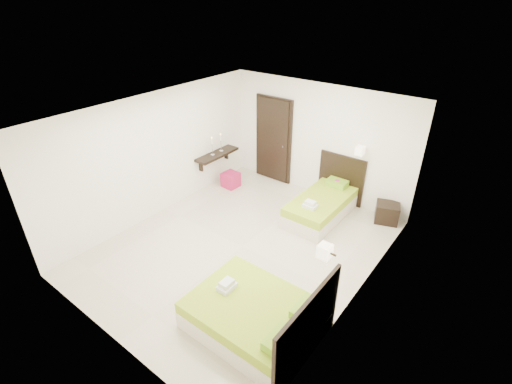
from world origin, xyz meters
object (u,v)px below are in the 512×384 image
Objects in this scene: bed_single at (323,204)px; ottoman at (231,180)px; bed_double at (258,317)px; nightstand at (387,213)px.

bed_single is 4.95× the size of ottoman.
bed_single reaches higher than ottoman.
bed_double reaches higher than ottoman.
bed_double is at bearing -44.12° from ottoman.
nightstand is (0.43, 3.92, -0.06)m from bed_double.
ottoman is (-3.63, -0.82, -0.02)m from nightstand.
bed_single is 1.34m from nightstand.
bed_single reaches higher than nightstand.
nightstand is (1.19, 0.61, -0.07)m from bed_single.
nightstand is 3.72m from ottoman.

